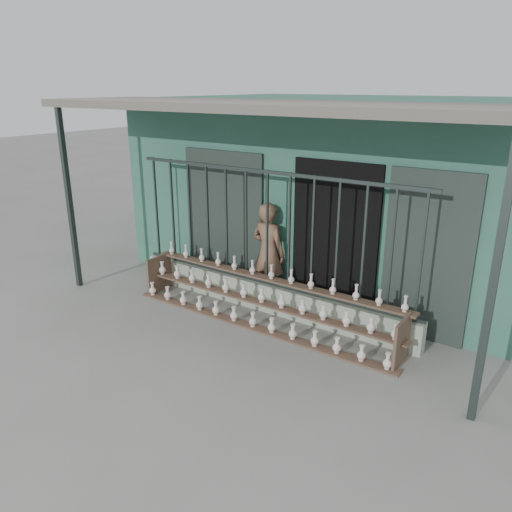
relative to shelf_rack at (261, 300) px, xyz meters
The scene contains 6 objects.
ground 0.97m from the shelf_rack, 101.43° to the right, with size 60.00×60.00×0.00m, color slate.
workshop_building 3.58m from the shelf_rack, 92.98° to the left, with size 7.40×6.60×3.21m.
parapet_wall 0.47m from the shelf_rack, 113.31° to the left, with size 5.00×0.20×0.45m, color #9EAC93.
security_fence 1.09m from the shelf_rack, 113.31° to the left, with size 5.00×0.04×1.80m.
shelf_rack is the anchor object (origin of this frame).
elderly_woman 0.96m from the shelf_rack, 116.38° to the left, with size 0.61×0.40×1.68m, color brown.
Camera 1 is at (4.00, -4.82, 3.44)m, focal length 35.00 mm.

